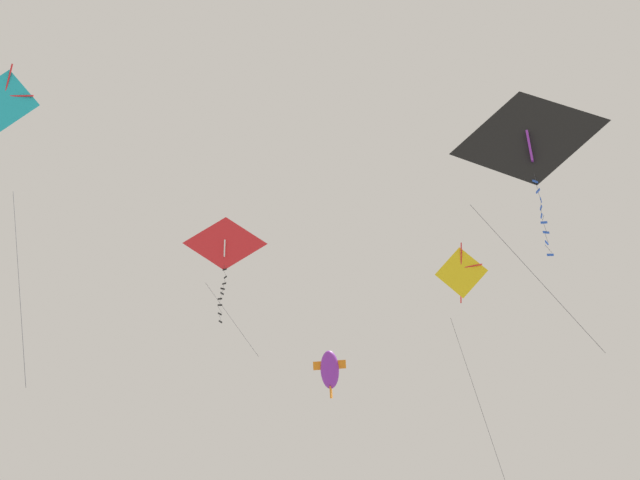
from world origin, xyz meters
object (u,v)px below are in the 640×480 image
kite_fish_highest (330,370)px  kite_delta_near_left (225,245)px  kite_diamond_mid_left (462,274)px  kite_delta_near_right (529,140)px  kite_diamond_low_drifter (3,105)px

kite_fish_highest → kite_delta_near_left: size_ratio=0.36×
kite_diamond_mid_left → kite_delta_near_right: bearing=-90.9°
kite_delta_near_right → kite_fish_highest: kite_delta_near_right is taller
kite_diamond_low_drifter → kite_diamond_mid_left: bearing=21.0°
kite_fish_highest → kite_delta_near_left: (-1.93, 3.71, 4.76)m
kite_diamond_mid_left → kite_delta_near_left: size_ratio=1.98×
kite_diamond_low_drifter → kite_delta_near_left: size_ratio=1.65×
kite_diamond_mid_left → kite_diamond_low_drifter: 17.38m
kite_delta_near_right → kite_fish_highest: bearing=135.5°
kite_delta_near_left → kite_diamond_mid_left: bearing=-6.0°
kite_diamond_mid_left → kite_diamond_low_drifter: (-13.92, 10.10, -2.50)m
kite_delta_near_left → kite_diamond_low_drifter: bearing=-108.8°
kite_delta_near_right → kite_delta_near_left: 13.70m
kite_diamond_mid_left → kite_diamond_low_drifter: size_ratio=1.20×
kite_delta_near_right → kite_diamond_low_drifter: 13.68m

